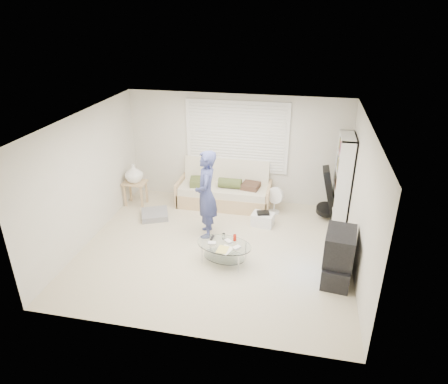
% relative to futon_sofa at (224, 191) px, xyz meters
% --- Properties ---
extents(ground, '(5.00, 5.00, 0.00)m').
position_rel_futon_sofa_xyz_m(ground, '(0.22, -1.87, -0.34)').
color(ground, '#BDB093').
rests_on(ground, ground).
extents(room_shell, '(5.02, 4.52, 2.51)m').
position_rel_futon_sofa_xyz_m(room_shell, '(0.22, -1.40, 1.29)').
color(room_shell, beige).
rests_on(room_shell, ground).
extents(window_blinds, '(2.32, 0.08, 1.62)m').
position_rel_futon_sofa_xyz_m(window_blinds, '(0.22, 0.33, 1.21)').
color(window_blinds, silver).
rests_on(window_blinds, ground).
extents(futon_sofa, '(2.12, 0.85, 1.04)m').
position_rel_futon_sofa_xyz_m(futon_sofa, '(0.00, 0.00, 0.00)').
color(futon_sofa, tan).
rests_on(futon_sofa, ground).
extents(grey_floor_pillow, '(0.73, 0.73, 0.13)m').
position_rel_futon_sofa_xyz_m(grey_floor_pillow, '(-1.37, -0.92, -0.28)').
color(grey_floor_pillow, slate).
rests_on(grey_floor_pillow, ground).
extents(side_table, '(0.50, 0.41, 1.00)m').
position_rel_futon_sofa_xyz_m(side_table, '(-2.00, -0.41, 0.40)').
color(side_table, tan).
rests_on(side_table, ground).
extents(bookshelf, '(0.30, 0.80, 1.91)m').
position_rel_futon_sofa_xyz_m(bookshelf, '(2.54, -0.28, 0.61)').
color(bookshelf, white).
rests_on(bookshelf, ground).
extents(guitar_case, '(0.46, 0.43, 1.15)m').
position_rel_futon_sofa_xyz_m(guitar_case, '(2.32, -0.23, 0.18)').
color(guitar_case, black).
rests_on(guitar_case, ground).
extents(floor_fan, '(0.39, 0.26, 0.63)m').
position_rel_futon_sofa_xyz_m(floor_fan, '(1.17, -0.18, 0.03)').
color(floor_fan, white).
rests_on(floor_fan, ground).
extents(storage_bin, '(0.49, 0.38, 0.31)m').
position_rel_futon_sofa_xyz_m(storage_bin, '(0.99, -0.79, -0.20)').
color(storage_bin, white).
rests_on(storage_bin, ground).
extents(tv_unit, '(0.55, 0.89, 0.91)m').
position_rel_futon_sofa_xyz_m(tv_unit, '(2.41, -2.36, 0.10)').
color(tv_unit, black).
rests_on(tv_unit, ground).
extents(coffee_table, '(1.10, 0.80, 0.49)m').
position_rel_futon_sofa_xyz_m(coffee_table, '(0.46, -2.26, -0.04)').
color(coffee_table, silver).
rests_on(coffee_table, ground).
extents(standing_person, '(0.54, 0.72, 1.78)m').
position_rel_futon_sofa_xyz_m(standing_person, '(-0.08, -1.39, 0.55)').
color(standing_person, navy).
rests_on(standing_person, ground).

